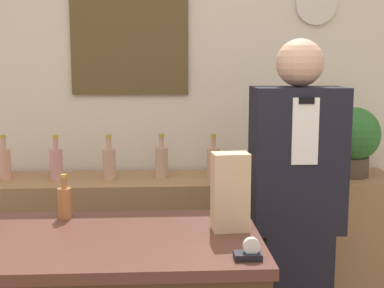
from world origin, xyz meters
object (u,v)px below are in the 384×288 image
shopkeeper (295,217)px  tape_dispenser (249,252)px  potted_plant (353,138)px  paper_bag (230,192)px

shopkeeper → tape_dispenser: 0.91m
potted_plant → tape_dispenser: bearing=-120.8°
shopkeeper → paper_bag: bearing=-126.7°
potted_plant → tape_dispenser: size_ratio=4.63×
paper_bag → potted_plant: bearing=52.0°
potted_plant → paper_bag: 1.42m
shopkeeper → potted_plant: shopkeeper is taller
potted_plant → paper_bag: potted_plant is taller
shopkeeper → tape_dispenser: bearing=-113.7°
paper_bag → tape_dispenser: paper_bag is taller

